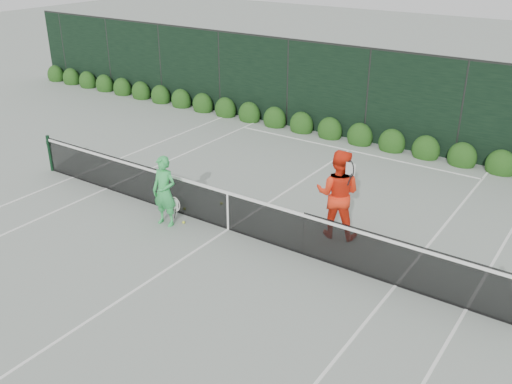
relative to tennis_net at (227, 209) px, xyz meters
The scene contains 8 objects.
ground 0.53m from the tennis_net, ahead, with size 80.00×80.00×0.00m, color gray.
tennis_net is the anchor object (origin of this frame).
player_woman 1.52m from the tennis_net, 156.18° to the right, with size 0.68×0.46×1.70m.
player_man 2.55m from the tennis_net, 28.21° to the left, with size 1.17×1.01×2.07m.
court_lines 0.53m from the tennis_net, ahead, with size 11.03×23.83×0.01m.
windscreen_fence 2.88m from the tennis_net, 89.49° to the right, with size 32.00×21.07×3.06m.
hedge_row 7.16m from the tennis_net, 89.80° to the left, with size 31.66×0.65×0.94m.
tennis_balls 1.28m from the tennis_net, 166.87° to the left, with size 0.64×1.41×0.07m.
Camera 1 is at (7.16, -9.32, 6.35)m, focal length 40.00 mm.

